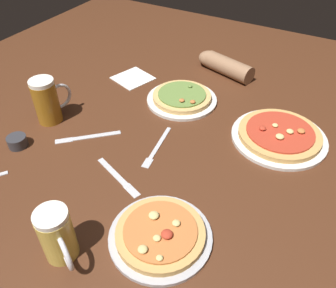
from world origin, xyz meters
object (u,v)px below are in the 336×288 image
Objects in this scene: napkin_folded at (133,78)px; knife_spare at (118,177)px; pizza_plate_far at (182,98)px; ramekin_butter at (17,142)px; beer_mug_amber at (47,101)px; knife_right at (88,137)px; fork_spare at (157,147)px; beer_mug_dark at (57,236)px; diner_arm at (223,65)px; pizza_plate_near at (160,234)px; pizza_plate_side at (279,135)px.

knife_spare is (0.30, -0.53, -0.00)m from napkin_folded.
pizza_plate_far is 0.28m from napkin_folded.
ramekin_butter is at bearing -98.51° from napkin_folded.
beer_mug_amber is 0.20m from knife_right.
beer_mug_amber reaches higher than fork_spare.
pizza_plate_far is 0.76m from beer_mug_dark.
fork_spare is at bearing 79.12° from knife_spare.
beer_mug_amber is (-0.43, 0.41, 0.01)m from beer_mug_dark.
pizza_plate_far is 4.31× the size of ramekin_butter.
ramekin_butter is at bearing -86.86° from beer_mug_amber.
diner_arm is (-0.01, 0.59, 0.04)m from fork_spare.
beer_mug_dark is 0.47m from fork_spare.
pizza_plate_near reaches higher than fork_spare.
beer_mug_amber is 2.59× the size of ramekin_butter.
diner_arm is at bearing 57.26° from beer_mug_amber.
fork_spare is at bearing 122.17° from pizza_plate_near.
knife_right is 0.90× the size of knife_spare.
fork_spare is 0.18m from knife_spare.
napkin_folded is at bearing 76.72° from beer_mug_amber.
ramekin_butter is at bearing -148.21° from pizza_plate_side.
fork_spare is at bearing -78.52° from pizza_plate_far.
fork_spare is (0.06, -0.30, -0.01)m from pizza_plate_far.
beer_mug_dark is at bearing -85.29° from pizza_plate_far.
napkin_folded is at bearing 168.94° from pizza_plate_far.
beer_mug_amber is 0.60× the size of diner_arm.
knife_right is at bearing -5.69° from beer_mug_amber.
beer_mug_amber reaches higher than napkin_folded.
fork_spare is 0.60m from diner_arm.
diner_arm is at bearing 70.90° from knife_right.
napkin_folded is at bearing 119.41° from knife_spare.
beer_mug_amber reaches higher than pizza_plate_near.
pizza_plate_near reaches higher than knife_right.
pizza_plate_far reaches higher than ramekin_butter.
knife_right is at bearing 152.61° from knife_spare.
knife_spare is at bearing 151.05° from pizza_plate_near.
pizza_plate_far is 0.51m from beer_mug_amber.
napkin_folded is at bearing 102.19° from knife_right.
diner_arm is at bearing 37.40° from napkin_folded.
knife_spare is (-0.38, -0.43, -0.01)m from pizza_plate_side.
pizza_plate_near is at bearing -51.29° from napkin_folded.
pizza_plate_side is at bearing 74.37° from pizza_plate_near.
diner_arm is at bearing 88.21° from knife_spare.
napkin_folded is at bearing 112.42° from beer_mug_dark.
diner_arm is at bearing 90.98° from fork_spare.
knife_right is 0.82× the size of fork_spare.
beer_mug_dark reaches higher than ramekin_butter.
napkin_folded is (0.09, 0.57, -0.02)m from ramekin_butter.
napkin_folded is (-0.52, 0.65, -0.01)m from pizza_plate_near.
pizza_plate_near is 0.65m from pizza_plate_far.
napkin_folded reaches higher than knife_spare.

